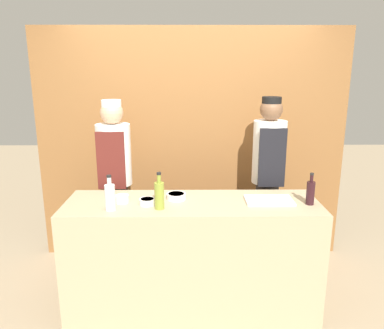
{
  "coord_description": "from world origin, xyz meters",
  "views": [
    {
      "loc": [
        -0.03,
        -2.83,
        2.0
      ],
      "look_at": [
        0.0,
        0.13,
        1.23
      ],
      "focal_mm": 35.0,
      "sensor_mm": 36.0,
      "label": 1
    }
  ],
  "objects_px": {
    "chef_right": "(268,179)",
    "sauce_bowl_red": "(176,196)",
    "bottle_clear": "(110,196)",
    "sauce_bowl_orange": "(147,201)",
    "cutting_board": "(269,200)",
    "chef_left": "(115,181)",
    "bottle_wine": "(310,192)",
    "bottle_oil": "(159,195)",
    "sauce_bowl_brown": "(122,198)"
  },
  "relations": [
    {
      "from": "bottle_clear",
      "to": "chef_left",
      "type": "height_order",
      "value": "chef_left"
    },
    {
      "from": "sauce_bowl_orange",
      "to": "bottle_wine",
      "type": "height_order",
      "value": "bottle_wine"
    },
    {
      "from": "sauce_bowl_brown",
      "to": "bottle_wine",
      "type": "distance_m",
      "value": 1.49
    },
    {
      "from": "bottle_clear",
      "to": "chef_left",
      "type": "bearing_deg",
      "value": 98.23
    },
    {
      "from": "bottle_clear",
      "to": "chef_left",
      "type": "relative_size",
      "value": 0.16
    },
    {
      "from": "bottle_oil",
      "to": "chef_right",
      "type": "height_order",
      "value": "chef_right"
    },
    {
      "from": "sauce_bowl_brown",
      "to": "sauce_bowl_red",
      "type": "height_order",
      "value": "sauce_bowl_brown"
    },
    {
      "from": "bottle_oil",
      "to": "bottle_clear",
      "type": "xyz_separation_m",
      "value": [
        -0.37,
        -0.02,
        -0.01
      ]
    },
    {
      "from": "bottle_oil",
      "to": "bottle_clear",
      "type": "bearing_deg",
      "value": -176.68
    },
    {
      "from": "sauce_bowl_orange",
      "to": "bottle_wine",
      "type": "bearing_deg",
      "value": -0.34
    },
    {
      "from": "bottle_wine",
      "to": "sauce_bowl_red",
      "type": "bearing_deg",
      "value": 172.95
    },
    {
      "from": "sauce_bowl_brown",
      "to": "bottle_clear",
      "type": "xyz_separation_m",
      "value": [
        -0.06,
        -0.16,
        0.07
      ]
    },
    {
      "from": "sauce_bowl_brown",
      "to": "bottle_wine",
      "type": "xyz_separation_m",
      "value": [
        1.49,
        -0.06,
        0.07
      ]
    },
    {
      "from": "bottle_oil",
      "to": "chef_left",
      "type": "relative_size",
      "value": 0.17
    },
    {
      "from": "sauce_bowl_red",
      "to": "bottle_oil",
      "type": "bearing_deg",
      "value": -119.12
    },
    {
      "from": "sauce_bowl_red",
      "to": "chef_left",
      "type": "height_order",
      "value": "chef_left"
    },
    {
      "from": "bottle_oil",
      "to": "sauce_bowl_orange",
      "type": "bearing_deg",
      "value": 138.12
    },
    {
      "from": "sauce_bowl_brown",
      "to": "bottle_clear",
      "type": "bearing_deg",
      "value": -109.44
    },
    {
      "from": "bottle_clear",
      "to": "chef_right",
      "type": "bearing_deg",
      "value": 29.06
    },
    {
      "from": "bottle_oil",
      "to": "bottle_clear",
      "type": "height_order",
      "value": "bottle_oil"
    },
    {
      "from": "bottle_clear",
      "to": "sauce_bowl_brown",
      "type": "bearing_deg",
      "value": 70.56
    },
    {
      "from": "cutting_board",
      "to": "bottle_oil",
      "type": "relative_size",
      "value": 1.31
    },
    {
      "from": "cutting_board",
      "to": "chef_left",
      "type": "relative_size",
      "value": 0.22
    },
    {
      "from": "bottle_oil",
      "to": "bottle_clear",
      "type": "relative_size",
      "value": 1.05
    },
    {
      "from": "sauce_bowl_red",
      "to": "chef_left",
      "type": "xyz_separation_m",
      "value": [
        -0.6,
        0.51,
        -0.03
      ]
    },
    {
      "from": "bottle_oil",
      "to": "bottle_wine",
      "type": "bearing_deg",
      "value": 4.15
    },
    {
      "from": "chef_left",
      "to": "bottle_clear",
      "type": "bearing_deg",
      "value": -81.77
    },
    {
      "from": "bottle_wine",
      "to": "chef_left",
      "type": "distance_m",
      "value": 1.78
    },
    {
      "from": "bottle_wine",
      "to": "bottle_oil",
      "type": "bearing_deg",
      "value": -175.85
    },
    {
      "from": "bottle_clear",
      "to": "cutting_board",
      "type": "bearing_deg",
      "value": 7.83
    },
    {
      "from": "sauce_bowl_red",
      "to": "bottle_clear",
      "type": "relative_size",
      "value": 0.58
    },
    {
      "from": "sauce_bowl_brown",
      "to": "bottle_oil",
      "type": "distance_m",
      "value": 0.35
    },
    {
      "from": "sauce_bowl_red",
      "to": "bottle_oil",
      "type": "distance_m",
      "value": 0.26
    },
    {
      "from": "bottle_clear",
      "to": "chef_right",
      "type": "height_order",
      "value": "chef_right"
    },
    {
      "from": "bottle_wine",
      "to": "sauce_bowl_orange",
      "type": "bearing_deg",
      "value": 179.66
    },
    {
      "from": "bottle_oil",
      "to": "bottle_wine",
      "type": "xyz_separation_m",
      "value": [
        1.18,
        0.09,
        -0.01
      ]
    },
    {
      "from": "bottle_clear",
      "to": "chef_left",
      "type": "xyz_separation_m",
      "value": [
        -0.11,
        0.75,
        -0.11
      ]
    },
    {
      "from": "sauce_bowl_brown",
      "to": "sauce_bowl_red",
      "type": "distance_m",
      "value": 0.44
    },
    {
      "from": "bottle_oil",
      "to": "sauce_bowl_brown",
      "type": "bearing_deg",
      "value": 155.41
    },
    {
      "from": "chef_left",
      "to": "chef_right",
      "type": "distance_m",
      "value": 1.46
    },
    {
      "from": "bottle_clear",
      "to": "bottle_wine",
      "type": "height_order",
      "value": "bottle_clear"
    },
    {
      "from": "chef_right",
      "to": "sauce_bowl_red",
      "type": "bearing_deg",
      "value": -149.21
    },
    {
      "from": "sauce_bowl_brown",
      "to": "sauce_bowl_red",
      "type": "xyz_separation_m",
      "value": [
        0.43,
        0.07,
        -0.01
      ]
    },
    {
      "from": "cutting_board",
      "to": "bottle_oil",
      "type": "distance_m",
      "value": 0.89
    },
    {
      "from": "bottle_wine",
      "to": "chef_left",
      "type": "xyz_separation_m",
      "value": [
        -1.66,
        0.64,
        -0.1
      ]
    },
    {
      "from": "sauce_bowl_red",
      "to": "cutting_board",
      "type": "height_order",
      "value": "sauce_bowl_red"
    },
    {
      "from": "sauce_bowl_orange",
      "to": "cutting_board",
      "type": "relative_size",
      "value": 0.34
    },
    {
      "from": "bottle_wine",
      "to": "chef_right",
      "type": "xyz_separation_m",
      "value": [
        -0.2,
        0.64,
        -0.08
      ]
    },
    {
      "from": "chef_left",
      "to": "cutting_board",
      "type": "bearing_deg",
      "value": -23.22
    },
    {
      "from": "chef_left",
      "to": "chef_right",
      "type": "bearing_deg",
      "value": -0.0
    }
  ]
}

